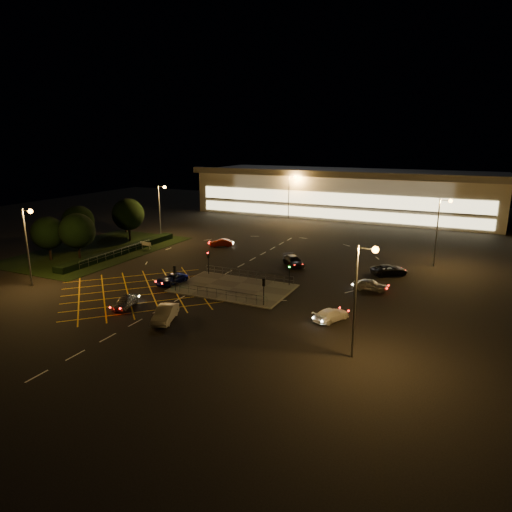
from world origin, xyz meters
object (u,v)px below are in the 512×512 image
at_px(car_far_dkgrey, 293,261).
at_px(car_right_silver, 370,285).
at_px(car_queue_white, 165,314).
at_px(signal_sw, 175,273).
at_px(car_near_silver, 125,302).
at_px(car_circ_red, 221,243).
at_px(signal_se, 264,286).
at_px(car_approach_white, 331,315).
at_px(car_east_grey, 389,270).
at_px(signal_ne, 289,268).
at_px(signal_nw, 208,258).
at_px(car_left_blue, 171,279).

bearing_deg(car_far_dkgrey, car_right_silver, -68.15).
bearing_deg(car_far_dkgrey, car_queue_white, -141.55).
bearing_deg(signal_sw, car_near_silver, 74.70).
xyz_separation_m(signal_sw, car_circ_red, (-6.72, 23.48, -1.72)).
xyz_separation_m(car_right_silver, car_circ_red, (-28.50, 12.78, -0.06)).
bearing_deg(signal_se, car_far_dkgrey, -80.48).
distance_m(car_circ_red, car_approach_white, 36.17).
bearing_deg(car_east_grey, signal_ne, 99.02).
height_order(signal_nw, car_right_silver, signal_nw).
bearing_deg(signal_ne, car_left_blue, -158.39).
relative_size(signal_sw, car_near_silver, 0.80).
xyz_separation_m(car_left_blue, car_east_grey, (25.04, 16.15, 0.08)).
relative_size(signal_se, car_circ_red, 0.81).
xyz_separation_m(car_queue_white, car_east_grey, (18.24, 26.76, -0.08)).
distance_m(signal_ne, car_queue_white, 17.97).
bearing_deg(signal_ne, car_far_dkgrey, 107.46).
distance_m(signal_ne, car_near_silver, 20.49).
height_order(car_right_silver, car_approach_white, car_right_silver).
distance_m(signal_nw, car_right_silver, 22.00).
height_order(car_right_silver, car_east_grey, car_east_grey).
xyz_separation_m(signal_se, car_right_silver, (9.77, 10.70, -1.67)).
relative_size(signal_sw, signal_ne, 1.00).
xyz_separation_m(car_far_dkgrey, car_circ_red, (-15.86, 6.37, -0.09)).
relative_size(signal_nw, car_near_silver, 0.80).
height_order(car_far_dkgrey, car_approach_white, car_far_dkgrey).
height_order(car_near_silver, car_far_dkgrey, car_far_dkgrey).
relative_size(car_near_silver, car_east_grey, 0.77).
bearing_deg(car_near_silver, car_approach_white, 4.47).
bearing_deg(car_left_blue, car_queue_white, -45.67).
bearing_deg(signal_se, signal_ne, -90.00).
distance_m(car_east_grey, car_approach_white, 19.50).
distance_m(signal_ne, car_east_grey, 15.13).
bearing_deg(signal_ne, car_near_silver, -132.92).
bearing_deg(signal_nw, car_queue_white, -74.45).
distance_m(signal_ne, car_circ_red, 24.36).
bearing_deg(signal_sw, car_circ_red, -74.02).
bearing_deg(signal_ne, signal_sw, -146.35).
xyz_separation_m(signal_sw, car_far_dkgrey, (9.13, 17.11, -1.64)).
xyz_separation_m(car_left_blue, car_circ_red, (-4.45, 21.15, 0.01)).
height_order(signal_ne, car_queue_white, signal_ne).
relative_size(signal_se, car_east_grey, 0.62).
height_order(signal_se, car_east_grey, signal_se).
xyz_separation_m(signal_sw, signal_se, (12.00, 0.00, 0.00)).
bearing_deg(signal_sw, car_right_silver, -153.84).
height_order(signal_ne, car_near_silver, signal_ne).
bearing_deg(signal_nw, car_left_blue, -111.88).
height_order(car_queue_white, car_far_dkgrey, car_queue_white).
distance_m(car_queue_white, car_right_silver, 25.64).
bearing_deg(signal_ne, car_approach_white, -47.55).
relative_size(signal_ne, car_right_silver, 0.76).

